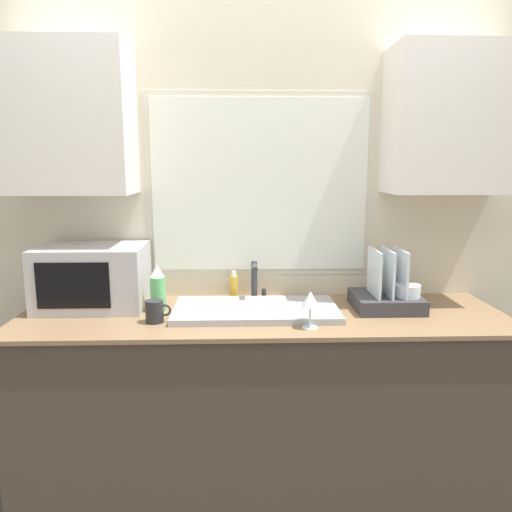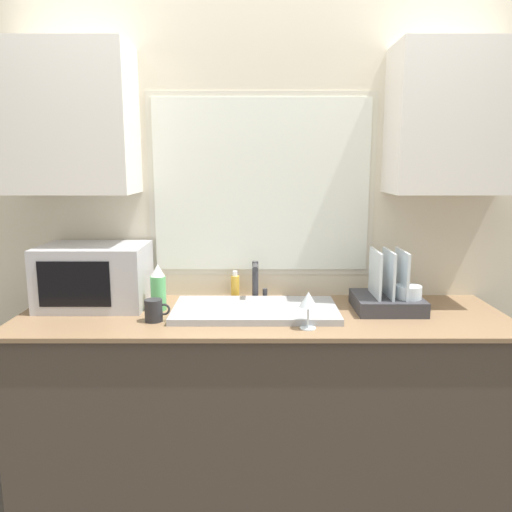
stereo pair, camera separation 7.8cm
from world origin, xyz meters
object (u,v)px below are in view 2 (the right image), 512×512
object	(u,v)px
mug_near_sink	(155,310)
wine_glass	(309,301)
faucet	(257,279)
microwave	(95,276)
soap_bottle	(236,286)
spray_bottle	(159,288)
dish_rack	(390,296)

from	to	relation	value
mug_near_sink	wine_glass	bearing A→B (deg)	-8.44
faucet	microwave	distance (m)	0.80
microwave	wine_glass	xyz separation A→B (m)	(1.01, -0.35, -0.03)
microwave	mug_near_sink	size ratio (longest dim) A/B	4.46
faucet	wine_glass	bearing A→B (deg)	-63.41
soap_bottle	wine_glass	bearing A→B (deg)	-56.06
microwave	spray_bottle	distance (m)	0.34
faucet	dish_rack	xyz separation A→B (m)	(0.64, -0.16, -0.05)
dish_rack	soap_bottle	world-z (taller)	dish_rack
microwave	mug_near_sink	distance (m)	0.43
faucet	soap_bottle	xyz separation A→B (m)	(-0.11, 0.05, -0.05)
faucet	dish_rack	bearing A→B (deg)	-14.53
microwave	spray_bottle	xyz separation A→B (m)	(0.32, -0.07, -0.04)
dish_rack	wine_glass	size ratio (longest dim) A/B	1.95
soap_bottle	wine_glass	distance (m)	0.59
microwave	wine_glass	world-z (taller)	microwave
soap_bottle	wine_glass	xyz separation A→B (m)	(0.33, -0.49, 0.06)
soap_bottle	wine_glass	size ratio (longest dim) A/B	0.90
wine_glass	soap_bottle	bearing A→B (deg)	123.94
spray_bottle	wine_glass	distance (m)	0.74
soap_bottle	mug_near_sink	size ratio (longest dim) A/B	1.28
faucet	dish_rack	world-z (taller)	dish_rack
soap_bottle	microwave	bearing A→B (deg)	-168.31
spray_bottle	wine_glass	bearing A→B (deg)	-21.88
dish_rack	spray_bottle	bearing A→B (deg)	179.86
dish_rack	mug_near_sink	world-z (taller)	dish_rack
dish_rack	wine_glass	distance (m)	0.50
dish_rack	soap_bottle	distance (m)	0.78
faucet	wine_glass	world-z (taller)	faucet
spray_bottle	dish_rack	bearing A→B (deg)	-0.14
faucet	soap_bottle	distance (m)	0.13
faucet	spray_bottle	distance (m)	0.50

